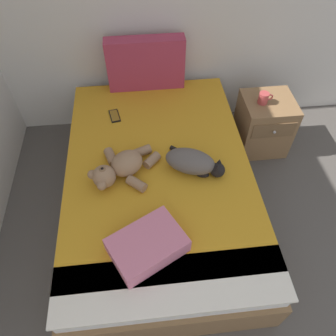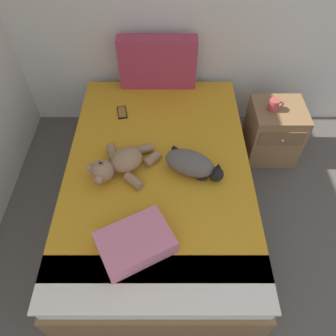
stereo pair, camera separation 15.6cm
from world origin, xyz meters
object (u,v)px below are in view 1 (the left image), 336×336
at_px(nightstand, 263,124).
at_px(bed, 159,186).
at_px(cat, 193,162).
at_px(mug, 264,98).
at_px(patterned_cushion, 146,64).
at_px(cell_phone, 115,116).
at_px(throw_pillow, 147,245).
at_px(teddy_bear, 121,168).

bearing_deg(nightstand, bed, -149.71).
height_order(cat, mug, cat).
bearing_deg(mug, patterned_cushion, 159.52).
relative_size(bed, nightstand, 3.88).
bearing_deg(nightstand, patterned_cushion, 161.42).
height_order(bed, nightstand, nightstand).
height_order(patterned_cushion, nightstand, patterned_cushion).
height_order(patterned_cushion, cell_phone, patterned_cushion).
distance_m(throw_pillow, nightstand, 1.65).
xyz_separation_m(patterned_cushion, cat, (0.25, -0.97, -0.15)).
xyz_separation_m(bed, nightstand, (0.98, 0.57, 0.01)).
bearing_deg(bed, mug, 31.76).
distance_m(patterned_cushion, nightstand, 1.15).
xyz_separation_m(cat, mug, (0.68, 0.63, -0.01)).
bearing_deg(throw_pillow, teddy_bear, 103.76).
distance_m(cat, mug, 0.93).
xyz_separation_m(bed, throw_pillow, (-0.11, -0.63, 0.31)).
bearing_deg(mug, bed, -148.24).
xyz_separation_m(cat, teddy_bear, (-0.48, 0.01, -0.00)).
height_order(throw_pillow, nightstand, throw_pillow).
relative_size(nightstand, mug, 4.28).
bearing_deg(patterned_cushion, throw_pillow, -93.62).
bearing_deg(cat, bed, 164.76).
relative_size(cat, teddy_bear, 0.85).
height_order(cell_phone, throw_pillow, throw_pillow).
bearing_deg(bed, nightstand, 30.29).
height_order(bed, cell_phone, cell_phone).
relative_size(throw_pillow, mug, 3.33).
xyz_separation_m(cat, cell_phone, (-0.53, 0.60, -0.07)).
bearing_deg(bed, cell_phone, 119.03).
distance_m(patterned_cushion, teddy_bear, 1.01).
bearing_deg(cat, cell_phone, 131.29).
relative_size(bed, throw_pillow, 4.98).
height_order(cat, teddy_bear, teddy_bear).
distance_m(bed, cell_phone, 0.67).
bearing_deg(nightstand, throw_pillow, -132.48).
height_order(patterned_cushion, mug, patterned_cushion).
relative_size(teddy_bear, mug, 4.08).
distance_m(throw_pillow, mug, 1.57).
xyz_separation_m(teddy_bear, cell_phone, (-0.05, 0.60, -0.07)).
distance_m(bed, patterned_cushion, 1.03).
distance_m(bed, teddy_bear, 0.41).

